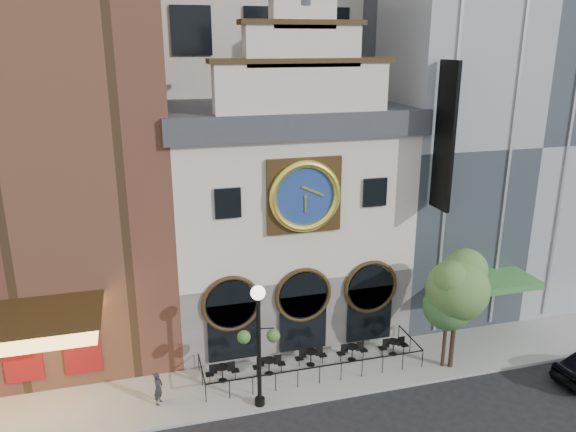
{
  "coord_description": "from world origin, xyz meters",
  "views": [
    {
      "loc": [
        -7.48,
        -20.27,
        15.44
      ],
      "look_at": [
        -0.2,
        6.0,
        6.93
      ],
      "focal_mm": 35.0,
      "sensor_mm": 36.0,
      "label": 1
    }
  ],
  "objects_px": {
    "bistro_0": "(222,372)",
    "bistro_1": "(269,365)",
    "lamppost": "(259,333)",
    "tree_right": "(459,285)",
    "bistro_2": "(311,357)",
    "bistro_3": "(352,352)",
    "pedestrian": "(158,388)",
    "bistro_4": "(393,346)",
    "tree_left": "(448,302)"
  },
  "relations": [
    {
      "from": "bistro_1",
      "to": "tree_left",
      "type": "xyz_separation_m",
      "value": [
        8.44,
        -1.56,
        2.98
      ]
    },
    {
      "from": "lamppost",
      "to": "bistro_0",
      "type": "bearing_deg",
      "value": 130.21
    },
    {
      "from": "bistro_2",
      "to": "tree_left",
      "type": "height_order",
      "value": "tree_left"
    },
    {
      "from": "bistro_2",
      "to": "tree_right",
      "type": "relative_size",
      "value": 0.27
    },
    {
      "from": "bistro_0",
      "to": "bistro_4",
      "type": "xyz_separation_m",
      "value": [
        8.76,
        -0.01,
        0.0
      ]
    },
    {
      "from": "lamppost",
      "to": "bistro_2",
      "type": "bearing_deg",
      "value": 47.85
    },
    {
      "from": "pedestrian",
      "to": "tree_right",
      "type": "relative_size",
      "value": 0.26
    },
    {
      "from": "bistro_0",
      "to": "lamppost",
      "type": "xyz_separation_m",
      "value": [
        1.29,
        -2.23,
        3.06
      ]
    },
    {
      "from": "bistro_2",
      "to": "bistro_1",
      "type": "bearing_deg",
      "value": -174.62
    },
    {
      "from": "bistro_1",
      "to": "bistro_2",
      "type": "distance_m",
      "value": 2.18
    },
    {
      "from": "bistro_1",
      "to": "pedestrian",
      "type": "height_order",
      "value": "pedestrian"
    },
    {
      "from": "pedestrian",
      "to": "lamppost",
      "type": "bearing_deg",
      "value": -78.3
    },
    {
      "from": "tree_left",
      "to": "bistro_3",
      "type": "bearing_deg",
      "value": 158.28
    },
    {
      "from": "bistro_3",
      "to": "bistro_0",
      "type": "bearing_deg",
      "value": -179.33
    },
    {
      "from": "bistro_4",
      "to": "bistro_1",
      "type": "bearing_deg",
      "value": -179.95
    },
    {
      "from": "bistro_0",
      "to": "bistro_2",
      "type": "bearing_deg",
      "value": 2.49
    },
    {
      "from": "bistro_4",
      "to": "tree_right",
      "type": "distance_m",
      "value": 4.83
    },
    {
      "from": "bistro_2",
      "to": "bistro_3",
      "type": "relative_size",
      "value": 1.0
    },
    {
      "from": "tree_right",
      "to": "bistro_2",
      "type": "bearing_deg",
      "value": 163.91
    },
    {
      "from": "tree_right",
      "to": "bistro_4",
      "type": "bearing_deg",
      "value": 143.12
    },
    {
      "from": "bistro_2",
      "to": "bistro_3",
      "type": "distance_m",
      "value": 2.14
    },
    {
      "from": "tree_left",
      "to": "tree_right",
      "type": "xyz_separation_m",
      "value": [
        0.35,
        -0.15,
        0.92
      ]
    },
    {
      "from": "bistro_4",
      "to": "tree_right",
      "type": "height_order",
      "value": "tree_right"
    },
    {
      "from": "bistro_3",
      "to": "pedestrian",
      "type": "relative_size",
      "value": 1.04
    },
    {
      "from": "pedestrian",
      "to": "tree_right",
      "type": "bearing_deg",
      "value": -64.83
    },
    {
      "from": "lamppost",
      "to": "tree_right",
      "type": "distance_m",
      "value": 9.8
    },
    {
      "from": "pedestrian",
      "to": "tree_left",
      "type": "relative_size",
      "value": 0.32
    },
    {
      "from": "tree_right",
      "to": "tree_left",
      "type": "bearing_deg",
      "value": 157.38
    },
    {
      "from": "bistro_2",
      "to": "tree_right",
      "type": "xyz_separation_m",
      "value": [
        6.63,
        -1.91,
        3.9
      ]
    },
    {
      "from": "bistro_0",
      "to": "bistro_1",
      "type": "height_order",
      "value": "same"
    },
    {
      "from": "bistro_3",
      "to": "lamppost",
      "type": "bearing_deg",
      "value": -156.33
    },
    {
      "from": "pedestrian",
      "to": "tree_left",
      "type": "distance_m",
      "value": 13.94
    },
    {
      "from": "pedestrian",
      "to": "tree_left",
      "type": "xyz_separation_m",
      "value": [
        13.66,
        -0.61,
        2.68
      ]
    },
    {
      "from": "bistro_4",
      "to": "pedestrian",
      "type": "xyz_separation_m",
      "value": [
        -11.73,
        -0.95,
        0.3
      ]
    },
    {
      "from": "bistro_1",
      "to": "tree_right",
      "type": "xyz_separation_m",
      "value": [
        8.8,
        -1.71,
        3.9
      ]
    },
    {
      "from": "bistro_3",
      "to": "tree_right",
      "type": "bearing_deg",
      "value": -21.79
    },
    {
      "from": "bistro_0",
      "to": "bistro_4",
      "type": "distance_m",
      "value": 8.76
    },
    {
      "from": "bistro_4",
      "to": "tree_right",
      "type": "bearing_deg",
      "value": -36.88
    },
    {
      "from": "bistro_2",
      "to": "tree_left",
      "type": "distance_m",
      "value": 7.17
    },
    {
      "from": "bistro_1",
      "to": "bistro_3",
      "type": "xyz_separation_m",
      "value": [
        4.3,
        0.09,
        0.0
      ]
    },
    {
      "from": "tree_right",
      "to": "pedestrian",
      "type": "bearing_deg",
      "value": 176.89
    },
    {
      "from": "tree_left",
      "to": "tree_right",
      "type": "height_order",
      "value": "tree_right"
    },
    {
      "from": "bistro_3",
      "to": "tree_left",
      "type": "distance_m",
      "value": 5.36
    },
    {
      "from": "bistro_3",
      "to": "lamppost",
      "type": "distance_m",
      "value": 6.51
    },
    {
      "from": "bistro_2",
      "to": "tree_left",
      "type": "bearing_deg",
      "value": -15.71
    },
    {
      "from": "lamppost",
      "to": "tree_left",
      "type": "distance_m",
      "value": 9.43
    },
    {
      "from": "bistro_1",
      "to": "bistro_2",
      "type": "xyz_separation_m",
      "value": [
        2.17,
        0.2,
        0.0
      ]
    },
    {
      "from": "tree_right",
      "to": "bistro_1",
      "type": "bearing_deg",
      "value": 169.01
    },
    {
      "from": "bistro_2",
      "to": "bistro_4",
      "type": "distance_m",
      "value": 4.35
    },
    {
      "from": "bistro_3",
      "to": "lamppost",
      "type": "relative_size",
      "value": 0.28
    }
  ]
}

